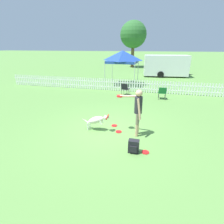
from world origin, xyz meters
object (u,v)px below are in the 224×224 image
Objects in this scene: frisbee_midfield at (114,126)px; folding_chair_center at (125,88)px; frisbee_near_dog at (119,132)px; leaping_dog at (97,120)px; backpack_on_grass at (134,146)px; tree_left_grove at (133,35)px; frisbee_near_handler at (145,152)px; folding_chair_blue_left at (162,92)px; equipment_trailer at (166,65)px; handler_person at (137,107)px; canopy_tent_main at (123,57)px.

folding_chair_center reaches higher than frisbee_midfield.
leaping_dog is at bearing -176.89° from frisbee_near_dog.
frisbee_midfield is at bearing 107.40° from folding_chair_center.
backpack_on_grass is 0.06× the size of tree_left_grove.
frisbee_near_handler is 1.00× the size of frisbee_near_dog.
folding_chair_center is (-2.46, 0.40, 0.02)m from folding_chair_blue_left.
folding_chair_blue_left is (1.69, 5.13, 0.46)m from frisbee_near_dog.
folding_chair_blue_left is (1.99, 4.63, 0.46)m from frisbee_midfield.
frisbee_near_handler is 15.83m from equipment_trailer.
frisbee_near_dog is 14.77m from equipment_trailer.
frisbee_midfield is at bearing 60.83° from handler_person.
handler_person reaches higher than leaping_dog.
tree_left_grove is at bearing 96.27° from frisbee_midfield.
tree_left_grove is (-3.49, 23.95, 4.59)m from backpack_on_grass.
frisbee_near_dog is 0.59m from frisbee_midfield.
equipment_trailer is at bearing -59.26° from tree_left_grove.
frisbee_near_handler is 24.66m from tree_left_grove.
folding_chair_center reaches higher than leaping_dog.
frisbee_midfield is (-0.99, 0.57, -1.10)m from handler_person.
tree_left_grove is at bearing 94.56° from canopy_tent_main.
frisbee_near_dog is at bearing -79.59° from canopy_tent_main.
tree_left_grove reaches higher than handler_person.
frisbee_near_handler is 0.55× the size of backpack_on_grass.
frisbee_near_dog is (-0.69, 0.06, -1.10)m from handler_person.
canopy_tent_main is at bearing 103.23° from backpack_on_grass.
equipment_trailer is (2.98, 14.62, 0.77)m from leaping_dog.
tree_left_grove reaches higher than folding_chair_blue_left.
canopy_tent_main is (-2.40, 10.19, 2.14)m from backpack_on_grass.
equipment_trailer is at bearing 81.84° from frisbee_near_dog.
leaping_dog is at bearing -107.77° from equipment_trailer.
frisbee_near_handler is at bearing -157.94° from handler_person.
frisbee_near_handler is 0.03× the size of tree_left_grove.
backpack_on_grass is (-0.37, -0.07, 0.20)m from frisbee_near_handler.
frisbee_near_dog is 0.30× the size of folding_chair_blue_left.
equipment_trailer is at bearing 169.10° from leaping_dog.
frisbee_midfield is 8.86m from canopy_tent_main.
leaping_dog is 5.04× the size of frisbee_midfield.
handler_person is 1.58m from frisbee_midfield.
frisbee_near_dog is 0.04× the size of equipment_trailer.
equipment_trailer is (3.73, 5.63, -1.14)m from canopy_tent_main.
equipment_trailer reaches higher than frisbee_near_dog.
frisbee_near_dog is at bearing 85.75° from handler_person.
backpack_on_grass is at bearing -76.77° from canopy_tent_main.
tree_left_grove is (-4.83, 8.12, 3.60)m from equipment_trailer.
frisbee_near_handler is at bearing 61.30° from leaping_dog.
leaping_dog is 5.04× the size of frisbee_near_dog.
frisbee_near_handler is 0.04× the size of equipment_trailer.
canopy_tent_main is 0.42× the size of tree_left_grove.
frisbee_near_dog and frisbee_midfield have the same top height.
handler_person is 1.71m from leaping_dog.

